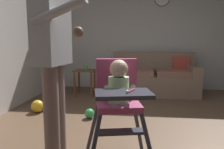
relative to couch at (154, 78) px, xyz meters
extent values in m
cube|color=brown|center=(-0.25, -2.44, -0.38)|extent=(5.87, 7.45, 0.10)
cube|color=#B9BAB6|center=(-0.25, 0.52, 0.93)|extent=(5.07, 0.06, 2.53)
cube|color=#846D5B|center=(-0.01, -0.06, -0.13)|extent=(1.75, 0.84, 0.40)
cube|color=#846D5B|center=(-0.01, 0.27, 0.30)|extent=(1.75, 0.22, 0.46)
cube|color=#846D5B|center=(-0.79, -0.06, 0.17)|extent=(0.20, 0.84, 0.20)
cube|color=#846D5B|center=(0.78, -0.06, 0.17)|extent=(0.20, 0.84, 0.20)
cube|color=#906354|center=(-0.37, -0.11, 0.12)|extent=(0.66, 0.60, 0.11)
cube|color=#906354|center=(0.36, -0.11, 0.12)|extent=(0.66, 0.60, 0.11)
cube|color=#B24238|center=(0.57, 0.14, 0.27)|extent=(0.35, 0.12, 0.34)
cylinder|color=#2F303A|center=(-0.25, -3.12, -0.06)|extent=(0.19, 0.14, 0.55)
cylinder|color=#2F303A|center=(-0.77, -2.78, -0.06)|extent=(0.19, 0.14, 0.55)
cylinder|color=#2F303A|center=(-0.34, -2.69, -0.06)|extent=(0.14, 0.19, 0.55)
cube|color=#9D3C66|center=(-0.51, -2.95, 0.23)|extent=(0.43, 0.43, 0.05)
cube|color=#9D3C66|center=(-0.54, -2.81, 0.44)|extent=(0.37, 0.14, 0.36)
cube|color=#2F303A|center=(-0.45, -3.24, 0.40)|extent=(0.45, 0.34, 0.03)
cube|color=#2F303A|center=(-0.49, -3.06, 0.04)|extent=(0.41, 0.18, 0.02)
cylinder|color=#B4DDA5|center=(-0.51, -2.97, 0.37)|extent=(0.20, 0.20, 0.22)
sphere|color=beige|center=(-0.50, -2.98, 0.55)|extent=(0.15, 0.15, 0.15)
cylinder|color=#B4DDA5|center=(-0.60, -3.03, 0.38)|extent=(0.07, 0.15, 0.10)
cylinder|color=#B4DDA5|center=(-0.39, -2.99, 0.38)|extent=(0.07, 0.15, 0.10)
cylinder|color=#CC384C|center=(-0.40, -3.23, 0.42)|extent=(0.06, 0.13, 0.01)
cube|color=white|center=(-0.42, -3.28, 0.43)|extent=(0.02, 0.03, 0.02)
cylinder|color=#745F5A|center=(-1.11, -2.93, 0.11)|extent=(0.14, 0.14, 0.89)
cylinder|color=#745F5A|center=(-1.10, -2.81, 0.11)|extent=(0.14, 0.14, 0.89)
cube|color=#98999C|center=(-1.11, -2.87, 0.85)|extent=(0.25, 0.42, 0.58)
cylinder|color=#98999C|center=(-0.96, -3.07, 1.00)|extent=(0.48, 0.14, 0.23)
sphere|color=brown|center=(-0.81, -3.09, 0.84)|extent=(0.08, 0.08, 0.08)
cylinder|color=#98999C|center=(-1.07, -2.63, 0.85)|extent=(0.07, 0.07, 0.52)
sphere|color=green|center=(-1.03, -1.73, -0.26)|extent=(0.14, 0.14, 0.14)
sphere|color=gold|center=(-1.89, -1.55, -0.24)|extent=(0.19, 0.19, 0.19)
cube|color=brown|center=(-1.43, -0.32, 0.18)|extent=(0.40, 0.40, 0.02)
cylinder|color=brown|center=(-1.60, -0.49, -0.08)|extent=(0.04, 0.04, 0.50)
cylinder|color=brown|center=(-1.26, -0.49, -0.08)|extent=(0.04, 0.04, 0.50)
cylinder|color=brown|center=(-1.60, -0.15, -0.08)|extent=(0.04, 0.04, 0.50)
cylinder|color=brown|center=(-1.26, -0.15, -0.08)|extent=(0.04, 0.04, 0.50)
cylinder|color=green|center=(-1.40, -0.32, 0.24)|extent=(0.07, 0.07, 0.10)
camera|label=1|loc=(-0.35, -4.80, 0.77)|focal=36.26mm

